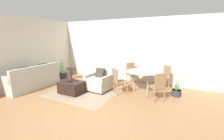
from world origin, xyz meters
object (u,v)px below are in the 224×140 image
(ottoman, at_px, (72,87))
(dining_chair_far_right, at_px, (164,75))
(tv_remote_secondary, at_px, (75,81))
(potted_plant_small, at_px, (176,91))
(tv_remote_primary, at_px, (78,82))
(side_table, at_px, (71,72))
(book_stack, at_px, (69,81))
(dining_chair_near_right, at_px, (158,85))
(dining_table, at_px, (143,73))
(potted_plant, at_px, (63,74))
(dining_chair_near_left, at_px, (118,80))
(dining_chair_far_left, at_px, (131,72))
(armchair, at_px, (99,81))
(couch, at_px, (33,80))

(ottoman, xyz_separation_m, dining_chair_far_right, (2.85, 2.03, 0.29))
(tv_remote_secondary, distance_m, potted_plant_small, 3.54)
(ottoman, height_order, tv_remote_primary, tv_remote_primary)
(side_table, xyz_separation_m, dining_chair_far_right, (4.10, 0.67, 0.14))
(book_stack, relative_size, dining_chair_near_right, 0.24)
(potted_plant_small, bearing_deg, book_stack, -158.47)
(dining_chair_near_right, bearing_deg, ottoman, -166.37)
(tv_remote_secondary, xyz_separation_m, dining_table, (2.13, 1.21, 0.26))
(book_stack, xyz_separation_m, tv_remote_secondary, (0.17, 0.13, -0.01))
(potted_plant, distance_m, side_table, 0.58)
(dining_chair_far_right, bearing_deg, book_stack, -145.88)
(dining_table, height_order, dining_chair_far_right, dining_chair_far_right)
(book_stack, height_order, side_table, side_table)
(potted_plant, height_order, dining_chair_near_right, potted_plant)
(dining_chair_near_left, bearing_deg, dining_chair_far_right, 45.00)
(dining_chair_far_right, bearing_deg, dining_chair_near_left, -135.00)
(tv_remote_primary, distance_m, potted_plant_small, 3.42)
(ottoman, height_order, tv_remote_secondary, tv_remote_secondary)
(tv_remote_secondary, relative_size, dining_chair_far_left, 0.17)
(dining_chair_near_right, distance_m, potted_plant_small, 0.94)
(ottoman, xyz_separation_m, dining_table, (2.17, 1.36, 0.45))
(potted_plant, distance_m, dining_chair_near_left, 3.39)
(ottoman, height_order, dining_table, dining_table)
(tv_remote_primary, xyz_separation_m, dining_chair_near_left, (1.30, 0.60, 0.09))
(side_table, height_order, dining_chair_far_right, dining_chair_far_right)
(ottoman, relative_size, dining_chair_far_right, 0.89)
(armchair, distance_m, potted_plant_small, 2.75)
(armchair, bearing_deg, dining_chair_far_right, 30.49)
(potted_plant_small, bearing_deg, ottoman, -157.43)
(book_stack, height_order, tv_remote_primary, book_stack)
(dining_chair_near_right, bearing_deg, tv_remote_primary, -167.31)
(couch, bearing_deg, armchair, 22.40)
(book_stack, bearing_deg, potted_plant, 141.29)
(potted_plant, bearing_deg, book_stack, -38.71)
(couch, distance_m, tv_remote_secondary, 1.85)
(potted_plant, relative_size, dining_table, 0.94)
(tv_remote_primary, distance_m, potted_plant, 2.39)
(dining_chair_far_right, bearing_deg, dining_table, -135.00)
(side_table, distance_m, dining_chair_far_right, 4.15)
(dining_chair_near_left, bearing_deg, potted_plant, 168.39)
(dining_chair_near_left, xyz_separation_m, dining_chair_far_right, (1.34, 1.34, 0.00))
(potted_plant_small, bearing_deg, tv_remote_secondary, -159.49)
(tv_remote_primary, bearing_deg, tv_remote_secondary, 158.04)
(dining_table, bearing_deg, side_table, 179.92)
(couch, height_order, book_stack, couch)
(ottoman, relative_size, dining_chair_far_left, 0.89)
(armchair, relative_size, book_stack, 4.29)
(dining_chair_near_right, height_order, potted_plant_small, dining_chair_near_right)
(ottoman, height_order, potted_plant_small, potted_plant_small)
(tv_remote_secondary, bearing_deg, couch, -167.40)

